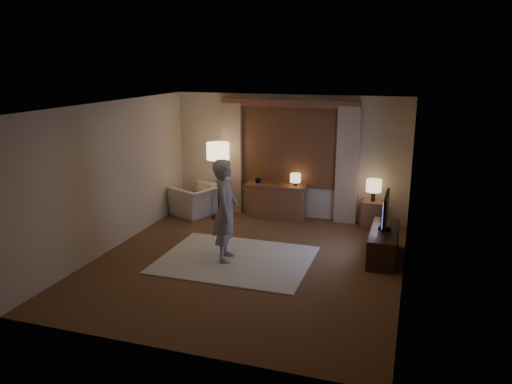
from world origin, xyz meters
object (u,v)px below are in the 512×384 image
at_px(tv_stand, 384,244).
at_px(person, 225,210).
at_px(side_table, 372,215).
at_px(sideboard, 277,202).
at_px(armchair, 197,200).

relative_size(tv_stand, person, 0.82).
xyz_separation_m(side_table, person, (-2.18, -2.46, 0.60)).
bearing_deg(sideboard, armchair, -170.78).
distance_m(side_table, tv_stand, 1.57).
xyz_separation_m(armchair, person, (1.54, -2.23, 0.56)).
xyz_separation_m(sideboard, armchair, (-1.72, -0.28, -0.03)).
distance_m(armchair, side_table, 3.72).
distance_m(sideboard, side_table, 2.00).
bearing_deg(side_table, armchair, -176.48).
relative_size(armchair, side_table, 1.75).
bearing_deg(side_table, tv_stand, -77.69).
xyz_separation_m(side_table, tv_stand, (0.33, -1.53, -0.03)).
bearing_deg(side_table, sideboard, 178.57).
bearing_deg(tv_stand, sideboard, 145.85).
bearing_deg(person, armchair, 20.72).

